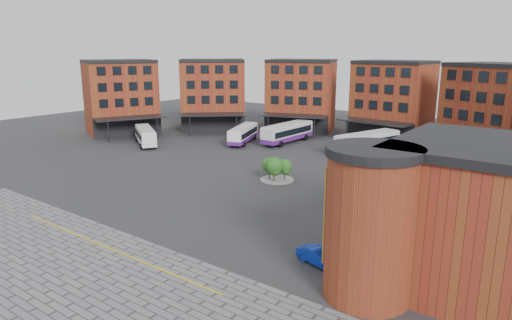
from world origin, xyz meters
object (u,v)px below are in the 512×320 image
Objects in this scene: bus_a at (145,135)px; bus_e at (442,164)px; bus_b at (243,134)px; bus_c at (287,132)px; blue_car at (320,257)px; bus_f at (450,166)px; bus_d at (367,143)px; tree_island at (276,168)px.

bus_e is (48.12, 9.92, -0.01)m from bus_a.
bus_b is 8.05m from bus_c.
bus_e reaches higher than bus_a.
bus_a is 2.50× the size of blue_car.
bus_e is 1.05m from bus_f.
blue_car is (28.33, -39.14, -1.23)m from bus_c.
bus_d reaches higher than bus_f.
bus_a is 0.80× the size of bus_d.
tree_island is at bearing -63.22° from bus_b.
bus_b is 0.87× the size of bus_c.
bus_a is at bearing -158.91° from bus_b.
blue_car is at bearing -51.97° from bus_c.
bus_f is (1.04, 0.05, -0.15)m from bus_e.
bus_f is at bearing -23.82° from bus_b.
tree_island reaches higher than bus_a.
bus_a is 38.45m from bus_d.
bus_e is at bearing -142.13° from bus_f.
bus_d is 3.12× the size of blue_car.
tree_island is 0.43× the size of bus_f.
bus_b is at bearing -128.75° from bus_e.
bus_f is 32.55m from blue_car.
tree_island is 21.84m from bus_d.
bus_d is at bearing 32.42° from blue_car.
bus_d is 1.16× the size of bus_e.
blue_car is (16.11, -17.41, -1.14)m from tree_island.
bus_b is 0.99× the size of bus_e.
bus_a is 25.47m from bus_c.
tree_island is 0.34× the size of bus_d.
bus_e reaches higher than tree_island.
tree_island reaches higher than bus_f.
bus_e reaches higher than blue_car.
bus_c is 1.14× the size of bus_e.
bus_d is at bearing 81.51° from tree_island.
tree_island is 22.41m from bus_e.
tree_island is 31.93m from bus_a.
bus_e is (16.60, 15.05, -0.03)m from tree_island.
bus_c is 30.59m from bus_f.
bus_d is at bearing 1.66° from bus_c.
bus_f is (29.86, -6.64, -0.27)m from bus_c.
bus_c is 1.24× the size of bus_f.
tree_island is at bearing -83.67° from bus_e.
bus_d reaches higher than bus_c.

